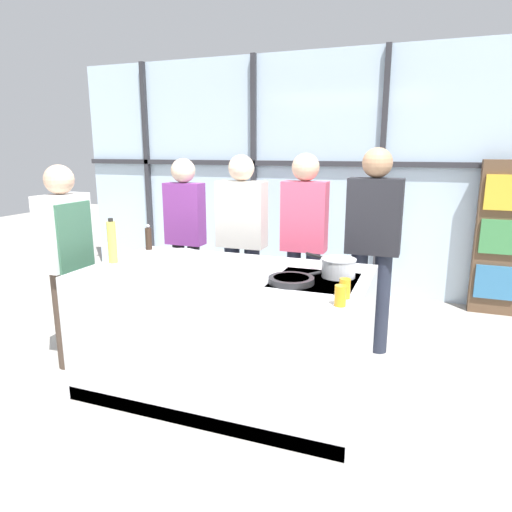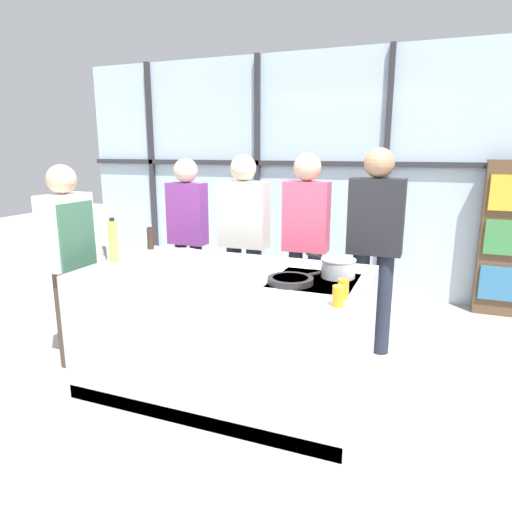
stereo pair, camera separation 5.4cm
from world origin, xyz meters
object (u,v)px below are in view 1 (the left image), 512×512
at_px(spectator_far_left, 185,230).
at_px(spectator_center_right, 304,235).
at_px(frying_pan, 292,280).
at_px(spectator_far_right, 373,239).
at_px(juice_glass_near, 340,296).
at_px(juice_glass_far, 345,288).
at_px(saucepan, 338,267).
at_px(oil_bottle, 112,242).
at_px(pepper_grinder, 148,238).
at_px(mixing_bowl, 180,255).
at_px(white_plate, 138,277).
at_px(spectator_center_left, 242,235).
at_px(chef, 67,255).

distance_m(spectator_far_left, spectator_center_right, 1.17).
distance_m(spectator_far_left, frying_pan, 1.80).
relative_size(spectator_far_left, spectator_far_right, 0.94).
xyz_separation_m(juice_glass_near, juice_glass_far, (0.00, 0.14, 0.00)).
xyz_separation_m(spectator_center_right, frying_pan, (0.22, -1.14, -0.07)).
height_order(saucepan, juice_glass_far, saucepan).
bearing_deg(oil_bottle, pepper_grinder, 91.19).
bearing_deg(spectator_far_right, mixing_bowl, 31.62).
relative_size(spectator_far_left, spectator_center_right, 0.97).
relative_size(white_plate, mixing_bowl, 0.92).
bearing_deg(oil_bottle, saucepan, 6.93).
distance_m(spectator_far_left, mixing_bowl, 0.92).
relative_size(spectator_far_left, oil_bottle, 4.87).
bearing_deg(spectator_center_left, saucepan, 139.63).
height_order(white_plate, pepper_grinder, pepper_grinder).
xyz_separation_m(pepper_grinder, juice_glass_far, (1.76, -0.71, -0.04)).
bearing_deg(white_plate, spectator_center_right, 61.28).
distance_m(spectator_center_left, spectator_center_right, 0.59).
xyz_separation_m(spectator_far_right, mixing_bowl, (-1.34, -0.83, -0.06)).
bearing_deg(mixing_bowl, spectator_far_left, 116.60).
height_order(spectator_far_left, mixing_bowl, spectator_far_left).
height_order(spectator_far_right, mixing_bowl, spectator_far_right).
xyz_separation_m(saucepan, mixing_bowl, (-1.22, 0.07, -0.03)).
bearing_deg(juice_glass_far, oil_bottle, 172.51).
bearing_deg(spectator_far_right, frying_pan, 72.31).
bearing_deg(chef, spectator_center_left, 136.13).
xyz_separation_m(spectator_center_right, saucepan, (0.47, -0.89, -0.02)).
height_order(spectator_center_right, white_plate, spectator_center_right).
bearing_deg(white_plate, frying_pan, 13.97).
relative_size(spectator_far_left, frying_pan, 3.50).
distance_m(spectator_far_right, juice_glass_far, 1.32).
distance_m(white_plate, juice_glass_near, 1.34).
xyz_separation_m(spectator_center_left, mixing_bowl, (-0.17, -0.83, -0.02)).
bearing_deg(frying_pan, spectator_center_right, 101.06).
xyz_separation_m(spectator_center_left, saucepan, (1.05, -0.89, 0.01)).
height_order(spectator_far_right, juice_glass_near, spectator_far_right).
xyz_separation_m(spectator_far_left, white_plate, (0.41, -1.38, -0.06)).
distance_m(spectator_far_right, oil_bottle, 2.07).
distance_m(oil_bottle, juice_glass_near, 1.79).
height_order(spectator_far_left, juice_glass_near, spectator_far_left).
xyz_separation_m(chef, oil_bottle, (0.45, -0.02, 0.14)).
bearing_deg(juice_glass_near, spectator_far_right, 89.91).
bearing_deg(frying_pan, saucepan, 45.15).
distance_m(mixing_bowl, juice_glass_far, 1.43).
distance_m(pepper_grinder, juice_glass_near, 1.96).
bearing_deg(spectator_far_right, white_plate, 45.82).
bearing_deg(pepper_grinder, juice_glass_near, -25.84).
height_order(spectator_center_right, juice_glass_far, spectator_center_right).
bearing_deg(mixing_bowl, oil_bottle, -147.17).
relative_size(white_plate, juice_glass_near, 1.96).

